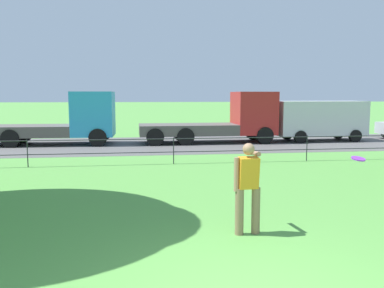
{
  "coord_description": "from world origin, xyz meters",
  "views": [
    {
      "loc": [
        -1.38,
        -4.67,
        2.57
      ],
      "look_at": [
        0.15,
        6.53,
        1.22
      ],
      "focal_mm": 38.42,
      "sensor_mm": 36.0,
      "label": 1
    }
  ],
  "objects_px": {
    "flatbed_truck_left": "(65,121)",
    "flatbed_truck_far_right": "(227,120)",
    "person_thrower": "(248,185)",
    "frisbee": "(358,159)",
    "panel_van_center": "(319,118)"
  },
  "relations": [
    {
      "from": "flatbed_truck_left",
      "to": "flatbed_truck_far_right",
      "type": "xyz_separation_m",
      "value": [
        8.62,
        -0.18,
        0.0
      ]
    },
    {
      "from": "person_thrower",
      "to": "frisbee",
      "type": "height_order",
      "value": "person_thrower"
    },
    {
      "from": "flatbed_truck_left",
      "to": "panel_van_center",
      "type": "xyz_separation_m",
      "value": [
        13.92,
        -0.16,
        0.05
      ]
    },
    {
      "from": "flatbed_truck_far_right",
      "to": "person_thrower",
      "type": "bearing_deg",
      "value": -101.24
    },
    {
      "from": "frisbee",
      "to": "flatbed_truck_left",
      "type": "bearing_deg",
      "value": 118.52
    },
    {
      "from": "frisbee",
      "to": "flatbed_truck_far_right",
      "type": "xyz_separation_m",
      "value": [
        0.64,
        14.5,
        -0.12
      ]
    },
    {
      "from": "flatbed_truck_left",
      "to": "flatbed_truck_far_right",
      "type": "distance_m",
      "value": 8.62
    },
    {
      "from": "panel_van_center",
      "to": "person_thrower",
      "type": "bearing_deg",
      "value": -119.18
    },
    {
      "from": "flatbed_truck_left",
      "to": "panel_van_center",
      "type": "bearing_deg",
      "value": -0.67
    },
    {
      "from": "person_thrower",
      "to": "flatbed_truck_left",
      "type": "xyz_separation_m",
      "value": [
        -5.7,
        14.89,
        0.3
      ]
    },
    {
      "from": "person_thrower",
      "to": "frisbee",
      "type": "xyz_separation_m",
      "value": [
        2.28,
        0.21,
        0.41
      ]
    },
    {
      "from": "flatbed_truck_left",
      "to": "frisbee",
      "type": "bearing_deg",
      "value": -61.48
    },
    {
      "from": "flatbed_truck_far_right",
      "to": "panel_van_center",
      "type": "height_order",
      "value": "flatbed_truck_far_right"
    },
    {
      "from": "frisbee",
      "to": "flatbed_truck_far_right",
      "type": "height_order",
      "value": "flatbed_truck_far_right"
    },
    {
      "from": "frisbee",
      "to": "panel_van_center",
      "type": "xyz_separation_m",
      "value": [
        5.95,
        14.52,
        -0.07
      ]
    }
  ]
}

